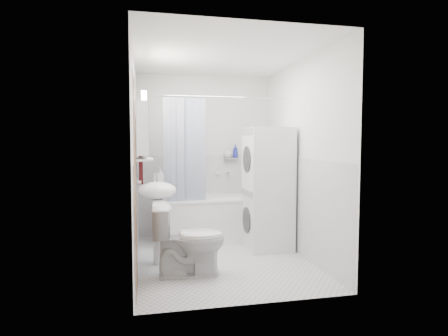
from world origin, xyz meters
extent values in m
plane|color=silver|center=(0.00, 0.00, 0.00)|extent=(2.60, 2.60, 0.00)
plane|color=silver|center=(0.00, 1.30, 1.20)|extent=(2.00, 0.00, 2.00)
plane|color=silver|center=(0.00, -1.30, 1.20)|extent=(2.00, 0.00, 2.00)
plane|color=silver|center=(-1.00, 0.00, 1.20)|extent=(0.00, 2.60, 2.60)
plane|color=silver|center=(1.00, 0.00, 1.20)|extent=(0.00, 2.60, 2.60)
plane|color=white|center=(0.00, 0.00, 2.40)|extent=(2.60, 2.60, 0.00)
plane|color=white|center=(0.00, 1.29, 0.60)|extent=(1.98, 0.00, 1.98)
plane|color=white|center=(-0.99, 0.00, 0.60)|extent=(0.00, 2.58, 2.58)
plane|color=white|center=(0.99, 0.00, 0.60)|extent=(0.00, 2.58, 2.58)
plane|color=brown|center=(-0.98, -0.88, 1.00)|extent=(0.00, 2.00, 2.00)
cylinder|color=silver|center=(-0.95, -0.55, 1.00)|extent=(0.04, 0.04, 0.04)
cube|color=white|center=(0.15, 0.92, 0.29)|extent=(1.61, 0.75, 0.59)
cube|color=white|center=(0.15, 0.92, 0.60)|extent=(1.63, 0.77, 0.03)
cube|color=silver|center=(0.15, 0.92, 0.49)|extent=(1.43, 0.57, 0.20)
cylinder|color=silver|center=(0.35, 1.25, 0.94)|extent=(0.04, 0.12, 0.04)
cylinder|color=silver|center=(0.15, 0.59, 2.00)|extent=(1.81, 0.02, 0.02)
cube|color=#15214A|center=(-0.60, 0.59, 1.25)|extent=(0.10, 0.02, 1.45)
cube|color=#15214A|center=(-0.51, 0.59, 1.25)|extent=(0.10, 0.02, 1.45)
cube|color=#15214A|center=(-0.42, 0.59, 1.25)|extent=(0.10, 0.02, 1.45)
cube|color=#15214A|center=(-0.33, 0.59, 1.25)|extent=(0.10, 0.02, 1.45)
cube|color=#15214A|center=(-0.24, 0.59, 1.25)|extent=(0.10, 0.02, 1.45)
cube|color=#15214A|center=(-0.15, 0.59, 1.25)|extent=(0.10, 0.02, 1.45)
ellipsoid|color=white|center=(-0.76, -0.03, 0.85)|extent=(0.44, 0.37, 0.20)
cylinder|color=white|center=(-0.74, -0.03, 0.38)|extent=(0.14, 0.14, 0.75)
cylinder|color=silver|center=(-0.78, 0.11, 0.97)|extent=(0.03, 0.03, 0.14)
cylinder|color=silver|center=(-0.78, 0.07, 1.03)|extent=(0.02, 0.10, 0.02)
cube|color=white|center=(-0.91, 0.10, 1.55)|extent=(0.12, 0.50, 0.60)
cube|color=white|center=(-0.84, 0.10, 1.55)|extent=(0.01, 0.47, 0.57)
cube|color=#FFEABF|center=(-0.89, 0.10, 1.93)|extent=(0.06, 0.45, 0.06)
cube|color=silver|center=(-0.89, 0.10, 1.20)|extent=(0.18, 0.54, 0.02)
cube|color=silver|center=(0.40, 1.24, 1.15)|extent=(0.22, 0.06, 0.02)
cube|color=#4E150F|center=(-0.94, 0.56, 1.32)|extent=(0.05, 0.37, 0.88)
cube|color=#4E150F|center=(-0.91, 0.56, 1.73)|extent=(0.03, 0.33, 0.08)
cylinder|color=silver|center=(-0.95, 0.56, 1.77)|extent=(0.02, 0.04, 0.02)
cube|color=white|center=(0.68, 0.32, 0.40)|extent=(0.56, 0.56, 0.79)
cylinder|color=#2D2D33|center=(0.40, 0.32, 0.39)|extent=(0.02, 0.34, 0.34)
cube|color=gray|center=(0.40, 0.32, 0.75)|extent=(0.01, 0.50, 0.08)
cube|color=white|center=(0.68, 0.32, 1.19)|extent=(0.56, 0.56, 0.79)
cylinder|color=#2D2D33|center=(0.40, 0.32, 1.18)|extent=(0.02, 0.34, 0.34)
cube|color=gray|center=(0.40, 0.32, 1.54)|extent=(0.01, 0.50, 0.08)
imported|color=white|center=(-0.45, -0.46, 0.37)|extent=(0.78, 0.46, 0.75)
imported|color=gray|center=(-0.71, 0.25, 0.95)|extent=(0.08, 0.17, 0.08)
imported|color=gray|center=(-0.89, -0.05, 1.25)|extent=(0.07, 0.18, 0.07)
imported|color=gray|center=(-0.89, 0.22, 1.26)|extent=(0.10, 0.09, 0.10)
imported|color=gray|center=(0.35, 1.24, 1.23)|extent=(0.13, 0.17, 0.13)
imported|color=navy|center=(0.47, 1.24, 1.20)|extent=(0.08, 0.21, 0.08)
camera|label=1|loc=(-0.90, -4.32, 1.39)|focal=30.00mm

